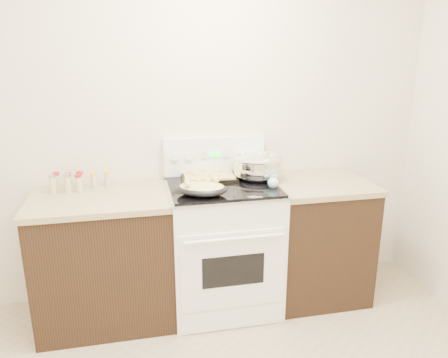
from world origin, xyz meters
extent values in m
cube|color=beige|center=(0.00, 1.77, 1.35)|extent=(4.00, 0.05, 2.70)
cube|color=black|center=(-0.48, 1.43, 0.44)|extent=(0.90, 0.64, 0.88)
cube|color=brown|center=(-0.48, 1.43, 0.90)|extent=(0.93, 0.67, 0.04)
cube|color=black|center=(1.08, 1.43, 0.44)|extent=(0.70, 0.64, 0.88)
cube|color=brown|center=(1.08, 1.43, 0.90)|extent=(0.73, 0.67, 0.04)
cube|color=white|center=(0.35, 1.42, 0.46)|extent=(0.76, 0.66, 0.92)
cube|color=white|center=(0.35, 1.08, 0.45)|extent=(0.70, 0.01, 0.55)
cube|color=black|center=(0.35, 1.08, 0.46)|extent=(0.42, 0.01, 0.22)
cylinder|color=white|center=(0.35, 1.04, 0.70)|extent=(0.65, 0.02, 0.02)
cube|color=white|center=(0.35, 1.09, 0.08)|extent=(0.70, 0.01, 0.14)
cube|color=silver|center=(0.35, 1.42, 0.93)|extent=(0.78, 0.68, 0.01)
cube|color=black|center=(0.35, 1.42, 0.94)|extent=(0.74, 0.64, 0.01)
cube|color=white|center=(0.35, 1.72, 1.08)|extent=(0.76, 0.07, 0.28)
cylinder|color=white|center=(0.05, 1.67, 1.10)|extent=(0.06, 0.02, 0.06)
cylinder|color=white|center=(0.15, 1.67, 1.10)|extent=(0.06, 0.02, 0.06)
cylinder|color=white|center=(0.55, 1.67, 1.10)|extent=(0.06, 0.02, 0.06)
cylinder|color=white|center=(0.65, 1.67, 1.10)|extent=(0.06, 0.02, 0.06)
cube|color=#19E533|center=(0.35, 1.67, 1.10)|extent=(0.09, 0.00, 0.04)
cube|color=silver|center=(0.27, 1.67, 1.10)|extent=(0.05, 0.00, 0.05)
cube|color=silver|center=(0.43, 1.67, 1.10)|extent=(0.05, 0.00, 0.05)
ellipsoid|color=silver|center=(0.63, 1.52, 1.01)|extent=(0.45, 0.45, 0.21)
cylinder|color=silver|center=(0.63, 1.52, 0.95)|extent=(0.19, 0.19, 0.01)
torus|color=silver|center=(0.63, 1.52, 1.10)|extent=(0.36, 0.36, 0.02)
cylinder|color=silver|center=(0.63, 1.52, 1.04)|extent=(0.34, 0.34, 0.12)
cylinder|color=olive|center=(0.63, 1.52, 1.09)|extent=(0.32, 0.32, 0.00)
cube|color=beige|center=(0.70, 1.61, 1.09)|extent=(0.04, 0.04, 0.03)
cube|color=beige|center=(0.69, 1.57, 1.09)|extent=(0.03, 0.03, 0.02)
cube|color=beige|center=(0.61, 1.62, 1.09)|extent=(0.04, 0.04, 0.02)
cube|color=beige|center=(0.66, 1.40, 1.09)|extent=(0.03, 0.03, 0.02)
cube|color=beige|center=(0.57, 1.53, 1.09)|extent=(0.04, 0.04, 0.03)
cube|color=beige|center=(0.67, 1.63, 1.09)|extent=(0.02, 0.02, 0.02)
cube|color=beige|center=(0.71, 1.59, 1.09)|extent=(0.04, 0.04, 0.03)
cube|color=beige|center=(0.59, 1.44, 1.09)|extent=(0.03, 0.03, 0.02)
cube|color=beige|center=(0.63, 1.54, 1.09)|extent=(0.03, 0.03, 0.02)
cube|color=beige|center=(0.68, 1.42, 1.09)|extent=(0.04, 0.04, 0.03)
cube|color=beige|center=(0.75, 1.56, 1.09)|extent=(0.04, 0.04, 0.03)
ellipsoid|color=black|center=(0.17, 1.23, 0.98)|extent=(0.39, 0.34, 0.08)
ellipsoid|color=#D5C371|center=(0.17, 1.23, 1.00)|extent=(0.35, 0.30, 0.06)
sphere|color=#D5C371|center=(0.08, 1.20, 1.03)|extent=(0.04, 0.04, 0.04)
sphere|color=#D5C371|center=(0.22, 1.28, 1.03)|extent=(0.04, 0.04, 0.04)
sphere|color=#D5C371|center=(0.28, 1.28, 1.03)|extent=(0.05, 0.05, 0.05)
sphere|color=#D5C371|center=(0.16, 1.28, 1.03)|extent=(0.04, 0.04, 0.04)
sphere|color=#D5C371|center=(0.22, 1.28, 1.03)|extent=(0.05, 0.05, 0.05)
sphere|color=#D5C371|center=(0.27, 1.26, 1.03)|extent=(0.04, 0.04, 0.04)
sphere|color=#D5C371|center=(0.27, 1.29, 1.03)|extent=(0.05, 0.05, 0.05)
sphere|color=#D5C371|center=(0.08, 1.26, 1.03)|extent=(0.04, 0.04, 0.04)
cube|color=black|center=(0.28, 1.59, 0.95)|extent=(0.41, 0.30, 0.02)
cube|color=#D5C371|center=(0.28, 1.59, 0.97)|extent=(0.37, 0.26, 0.02)
sphere|color=#D5C371|center=(0.41, 1.64, 0.98)|extent=(0.04, 0.04, 0.04)
sphere|color=#D5C371|center=(0.43, 1.60, 0.98)|extent=(0.03, 0.03, 0.03)
sphere|color=#D5C371|center=(0.15, 1.65, 0.98)|extent=(0.04, 0.04, 0.04)
sphere|color=#D5C371|center=(0.18, 1.59, 0.98)|extent=(0.05, 0.05, 0.05)
sphere|color=#D5C371|center=(0.17, 1.60, 0.98)|extent=(0.03, 0.03, 0.03)
sphere|color=#D5C371|center=(0.19, 1.59, 0.98)|extent=(0.03, 0.03, 0.03)
sphere|color=#D5C371|center=(0.33, 1.53, 0.98)|extent=(0.03, 0.03, 0.03)
sphere|color=#D5C371|center=(0.29, 1.54, 0.98)|extent=(0.05, 0.05, 0.05)
sphere|color=#D5C371|center=(0.38, 1.63, 0.98)|extent=(0.04, 0.04, 0.04)
sphere|color=#D5C371|center=(0.25, 1.68, 0.98)|extent=(0.03, 0.03, 0.03)
cylinder|color=#B77E53|center=(0.28, 1.32, 0.95)|extent=(0.02, 0.29, 0.01)
sphere|color=#B77E53|center=(0.28, 1.21, 0.96)|extent=(0.04, 0.04, 0.04)
sphere|color=#95D6DE|center=(0.68, 1.30, 0.97)|extent=(0.08, 0.08, 0.08)
cylinder|color=#95D6DE|center=(0.74, 1.39, 1.00)|extent=(0.15, 0.22, 0.07)
cylinder|color=#BFB28C|center=(-0.78, 1.63, 0.97)|extent=(0.04, 0.04, 0.10)
cylinder|color=#B21414|center=(-0.78, 1.63, 1.03)|extent=(0.05, 0.05, 0.02)
cylinder|color=#BFB28C|center=(-0.70, 1.64, 0.97)|extent=(0.04, 0.04, 0.09)
cylinder|color=#B21414|center=(-0.70, 1.64, 1.02)|extent=(0.04, 0.04, 0.02)
cylinder|color=#BFB28C|center=(-0.62, 1.63, 0.97)|extent=(0.04, 0.04, 0.10)
cylinder|color=#B21414|center=(-0.62, 1.63, 1.03)|extent=(0.05, 0.05, 0.02)
cylinder|color=#BFB28C|center=(-0.53, 1.62, 0.96)|extent=(0.04, 0.04, 0.09)
cylinder|color=gold|center=(-0.53, 1.62, 1.02)|extent=(0.05, 0.05, 0.02)
cylinder|color=#BFB28C|center=(-0.44, 1.63, 0.97)|extent=(0.04, 0.04, 0.09)
cylinder|color=gold|center=(-0.44, 1.63, 1.02)|extent=(0.05, 0.05, 0.02)
cylinder|color=#BFB28C|center=(-0.79, 1.54, 0.98)|extent=(0.04, 0.04, 0.11)
cylinder|color=#B2B2B7|center=(-0.79, 1.54, 1.04)|extent=(0.04, 0.04, 0.02)
cylinder|color=#BFB28C|center=(-0.69, 1.53, 0.98)|extent=(0.05, 0.05, 0.11)
cylinder|color=#B2B2B7|center=(-0.69, 1.53, 1.04)|extent=(0.05, 0.05, 0.02)
cylinder|color=#BFB28C|center=(-0.62, 1.54, 0.97)|extent=(0.04, 0.04, 0.11)
cylinder|color=#B21414|center=(-0.62, 1.54, 1.04)|extent=(0.04, 0.04, 0.02)
camera|label=1|loc=(-0.25, -1.42, 1.87)|focal=35.00mm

